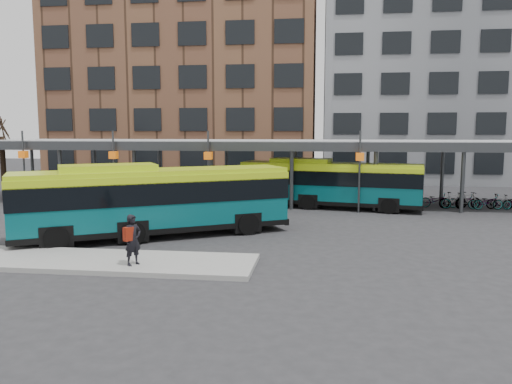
{
  "coord_description": "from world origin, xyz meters",
  "views": [
    {
      "loc": [
        3.75,
        -19.82,
        4.83
      ],
      "look_at": [
        0.6,
        4.38,
        1.8
      ],
      "focal_mm": 35.0,
      "sensor_mm": 36.0,
      "label": 1
    }
  ],
  "objects_px": {
    "tree": "(3,165)",
    "bus_front": "(154,199)",
    "pedestrian": "(133,239)",
    "bus_rear": "(329,182)"
  },
  "relations": [
    {
      "from": "tree",
      "to": "pedestrian",
      "type": "bearing_deg",
      "value": -45.53
    },
    {
      "from": "tree",
      "to": "pedestrian",
      "type": "xyz_separation_m",
      "value": [
        15.34,
        -15.63,
        -1.35
      ]
    },
    {
      "from": "bus_rear",
      "to": "pedestrian",
      "type": "height_order",
      "value": "bus_rear"
    },
    {
      "from": "tree",
      "to": "pedestrian",
      "type": "height_order",
      "value": "tree"
    },
    {
      "from": "tree",
      "to": "bus_front",
      "type": "bearing_deg",
      "value": -35.7
    },
    {
      "from": "bus_rear",
      "to": "pedestrian",
      "type": "distance_m",
      "value": 16.55
    },
    {
      "from": "tree",
      "to": "bus_front",
      "type": "height_order",
      "value": "tree"
    },
    {
      "from": "tree",
      "to": "pedestrian",
      "type": "relative_size",
      "value": 3.16
    },
    {
      "from": "pedestrian",
      "to": "bus_front",
      "type": "bearing_deg",
      "value": 44.39
    },
    {
      "from": "bus_rear",
      "to": "bus_front",
      "type": "bearing_deg",
      "value": -117.67
    }
  ]
}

